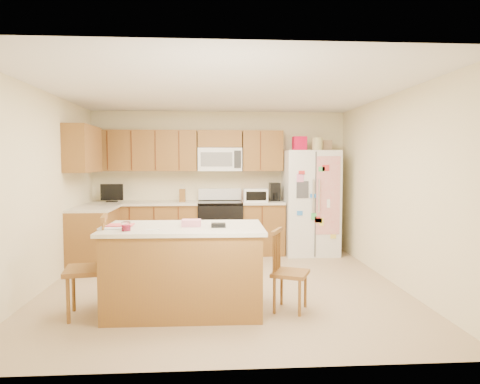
{
  "coord_description": "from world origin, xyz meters",
  "views": [
    {
      "loc": [
        -0.14,
        -5.45,
        1.6
      ],
      "look_at": [
        0.24,
        0.35,
        1.2
      ],
      "focal_mm": 32.0,
      "sensor_mm": 36.0,
      "label": 1
    }
  ],
  "objects": [
    {
      "name": "ground",
      "position": [
        0.0,
        0.0,
        0.0
      ],
      "size": [
        4.5,
        4.5,
        0.0
      ],
      "primitive_type": "plane",
      "color": "tan",
      "rests_on": "ground"
    },
    {
      "name": "room_shell",
      "position": [
        0.0,
        0.0,
        1.44
      ],
      "size": [
        4.6,
        4.6,
        2.52
      ],
      "color": "beige",
      "rests_on": "ground"
    },
    {
      "name": "cabinetry",
      "position": [
        -0.98,
        1.79,
        0.91
      ],
      "size": [
        3.36,
        1.56,
        2.15
      ],
      "color": "brown",
      "rests_on": "ground"
    },
    {
      "name": "stove",
      "position": [
        0.0,
        1.94,
        0.47
      ],
      "size": [
        0.76,
        0.65,
        1.13
      ],
      "color": "black",
      "rests_on": "ground"
    },
    {
      "name": "refrigerator",
      "position": [
        1.57,
        1.87,
        0.92
      ],
      "size": [
        0.9,
        0.79,
        2.04
      ],
      "color": "white",
      "rests_on": "ground"
    },
    {
      "name": "island",
      "position": [
        -0.44,
        -0.9,
        0.46
      ],
      "size": [
        1.7,
        1.01,
        1.01
      ],
      "color": "brown",
      "rests_on": "ground"
    },
    {
      "name": "windsor_chair_left",
      "position": [
        -1.41,
        -0.98,
        0.5
      ],
      "size": [
        0.5,
        0.52,
        1.05
      ],
      "color": "brown",
      "rests_on": "ground"
    },
    {
      "name": "windsor_chair_back",
      "position": [
        -0.49,
        -0.3,
        0.42
      ],
      "size": [
        0.47,
        0.46,
        0.88
      ],
      "color": "brown",
      "rests_on": "ground"
    },
    {
      "name": "windsor_chair_right",
      "position": [
        0.68,
        -0.95,
        0.41
      ],
      "size": [
        0.48,
        0.49,
        0.88
      ],
      "color": "brown",
      "rests_on": "ground"
    }
  ]
}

